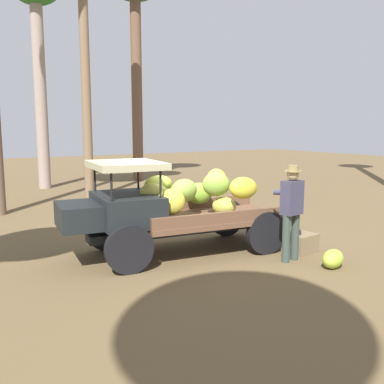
{
  "coord_description": "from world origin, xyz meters",
  "views": [
    {
      "loc": [
        4.44,
        7.42,
        2.5
      ],
      "look_at": [
        -0.06,
        0.23,
        1.22
      ],
      "focal_mm": 40.23,
      "sensor_mm": 36.0,
      "label": 1
    }
  ],
  "objects": [
    {
      "name": "ground_plane",
      "position": [
        0.0,
        0.0,
        0.0
      ],
      "size": [
        60.0,
        60.0,
        0.0
      ],
      "primitive_type": "plane",
      "color": "brown"
    },
    {
      "name": "truck",
      "position": [
        0.51,
        0.16,
        0.94
      ],
      "size": [
        4.59,
        2.2,
        1.87
      ],
      "rotation": [
        0.0,
        0.0,
        -0.13
      ],
      "color": "black",
      "rests_on": "ground"
    },
    {
      "name": "farmer",
      "position": [
        -1.28,
        1.76,
        1.03
      ],
      "size": [
        0.52,
        0.48,
        1.81
      ],
      "rotation": [
        0.0,
        0.0,
        -1.46
      ],
      "color": "#37443D",
      "rests_on": "ground"
    },
    {
      "name": "wooden_crate",
      "position": [
        -1.86,
        1.47,
        0.19
      ],
      "size": [
        0.63,
        0.55,
        0.38
      ],
      "primitive_type": "cube",
      "rotation": [
        0.0,
        0.0,
        0.1
      ],
      "color": "olive",
      "rests_on": "ground"
    },
    {
      "name": "loose_banana_bunch",
      "position": [
        -1.64,
        2.47,
        0.17
      ],
      "size": [
        0.63,
        0.5,
        0.35
      ],
      "primitive_type": "ellipsoid",
      "rotation": [
        0.0,
        -0.02,
        0.35
      ],
      "color": "#AFD13E",
      "rests_on": "ground"
    },
    {
      "name": "forest_tree_7",
      "position": [
        0.24,
        -10.77,
        7.2
      ],
      "size": [
        2.07,
        2.07,
        8.87
      ],
      "color": "gray",
      "rests_on": "ground"
    }
  ]
}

